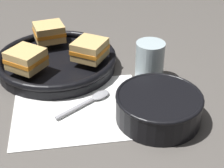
# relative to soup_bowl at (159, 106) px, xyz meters

# --- Properties ---
(ground_plane) EXTENTS (4.00, 4.00, 0.00)m
(ground_plane) POSITION_rel_soup_bowl_xyz_m (-0.09, 0.07, -0.04)
(ground_plane) COLOR #56514C
(napkin) EXTENTS (0.30, 0.26, 0.00)m
(napkin) POSITION_rel_soup_bowl_xyz_m (-0.16, 0.08, -0.03)
(napkin) COLOR white
(napkin) RESTS_ON ground_plane
(soup_bowl) EXTENTS (0.18, 0.18, 0.06)m
(soup_bowl) POSITION_rel_soup_bowl_xyz_m (0.00, 0.00, 0.00)
(soup_bowl) COLOR black
(soup_bowl) RESTS_ON ground_plane
(spoon) EXTENTS (0.14, 0.09, 0.01)m
(spoon) POSITION_rel_soup_bowl_xyz_m (-0.12, 0.09, -0.03)
(spoon) COLOR #9E9EA3
(spoon) RESTS_ON napkin
(skillet) EXTENTS (0.31, 0.31, 0.04)m
(skillet) POSITION_rel_soup_bowl_xyz_m (-0.19, 0.26, -0.01)
(skillet) COLOR black
(skillet) RESTS_ON ground_plane
(sandwich_near_left) EXTENTS (0.11, 0.11, 0.05)m
(sandwich_near_left) POSITION_rel_soup_bowl_xyz_m (-0.26, 0.21, 0.03)
(sandwich_near_left) COLOR #DBB26B
(sandwich_near_left) RESTS_ON skillet
(sandwich_near_right) EXTENTS (0.11, 0.11, 0.05)m
(sandwich_near_right) POSITION_rel_soup_bowl_xyz_m (-0.11, 0.23, 0.03)
(sandwich_near_right) COLOR #DBB26B
(sandwich_near_right) RESTS_ON skillet
(sandwich_far_left) EXTENTS (0.09, 0.09, 0.05)m
(sandwich_far_left) POSITION_rel_soup_bowl_xyz_m (-0.20, 0.35, 0.03)
(sandwich_far_left) COLOR #DBB26B
(sandwich_far_left) RESTS_ON skillet
(drinking_glass) EXTENTS (0.07, 0.07, 0.10)m
(drinking_glass) POSITION_rel_soup_bowl_xyz_m (0.03, 0.16, 0.01)
(drinking_glass) COLOR silver
(drinking_glass) RESTS_ON ground_plane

